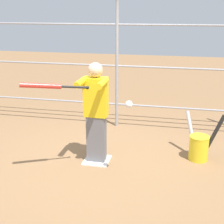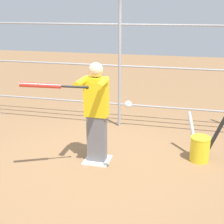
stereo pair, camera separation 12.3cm
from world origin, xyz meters
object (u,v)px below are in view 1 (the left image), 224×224
baseball_bat_swinging (47,86)px  bat_bucket (199,146)px  batter (96,110)px  softball_in_flight (129,104)px

baseball_bat_swinging → bat_bucket: bearing=-152.4°
batter → softball_in_flight: size_ratio=16.41×
softball_in_flight → bat_bucket: bearing=-137.6°
bat_bucket → softball_in_flight: bearing=42.4°
bat_bucket → baseball_bat_swinging: bearing=27.6°
baseball_bat_swinging → bat_bucket: baseball_bat_swinging is taller
batter → softball_in_flight: batter is taller
baseball_bat_swinging → batter: bearing=-125.7°
batter → bat_bucket: (-1.59, -0.42, -0.62)m
bat_bucket → batter: bearing=14.8°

